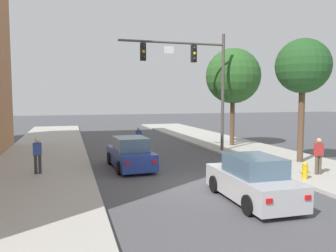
% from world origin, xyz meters
% --- Properties ---
extents(ground_plane, '(120.00, 120.00, 0.00)m').
position_xyz_m(ground_plane, '(0.00, 0.00, 0.00)').
color(ground_plane, '#4C4C51').
extents(sidewalk_left, '(5.00, 60.00, 0.15)m').
position_xyz_m(sidewalk_left, '(-6.50, 0.00, 0.07)').
color(sidewalk_left, '#B2AFA8').
rests_on(sidewalk_left, ground).
extents(sidewalk_right, '(5.00, 60.00, 0.15)m').
position_xyz_m(sidewalk_right, '(6.50, 0.00, 0.07)').
color(sidewalk_right, '#B2AFA8').
rests_on(sidewalk_right, ground).
extents(traffic_signal_mast, '(6.85, 0.38, 7.50)m').
position_xyz_m(traffic_signal_mast, '(2.66, 7.22, 5.36)').
color(traffic_signal_mast, '#514C47').
rests_on(traffic_signal_mast, sidewalk_right).
extents(car_lead_blue, '(2.02, 4.33, 1.60)m').
position_xyz_m(car_lead_blue, '(-2.06, 3.98, 0.72)').
color(car_lead_blue, navy).
rests_on(car_lead_blue, ground).
extents(car_following_silver, '(1.90, 4.27, 1.60)m').
position_xyz_m(car_following_silver, '(1.02, -2.65, 0.72)').
color(car_following_silver, '#B7B7BC').
rests_on(car_following_silver, ground).
extents(pedestrian_sidewalk_left_walker, '(0.36, 0.22, 1.64)m').
position_xyz_m(pedestrian_sidewalk_left_walker, '(-6.41, 3.27, 1.06)').
color(pedestrian_sidewalk_left_walker, '#333338').
rests_on(pedestrian_sidewalk_left_walker, sidewalk_left).
extents(pedestrian_crossing_road, '(0.36, 0.22, 1.64)m').
position_xyz_m(pedestrian_crossing_road, '(-0.59, 9.12, 0.91)').
color(pedestrian_crossing_road, '#232847').
rests_on(pedestrian_crossing_road, ground).
extents(pedestrian_sidewalk_right_walker, '(0.36, 0.22, 1.64)m').
position_xyz_m(pedestrian_sidewalk_right_walker, '(5.65, -0.43, 1.06)').
color(pedestrian_sidewalk_right_walker, brown).
rests_on(pedestrian_sidewalk_right_walker, sidewalk_right).
extents(fire_hydrant, '(0.48, 0.24, 0.72)m').
position_xyz_m(fire_hydrant, '(4.51, -0.98, 0.51)').
color(fire_hydrant, gold).
rests_on(fire_hydrant, sidewalk_right).
extents(street_tree_nearest, '(2.87, 2.87, 6.53)m').
position_xyz_m(street_tree_nearest, '(6.87, 2.37, 5.20)').
color(street_tree_nearest, brown).
rests_on(street_tree_nearest, sidewalk_right).
extents(street_tree_second, '(3.92, 3.92, 6.95)m').
position_xyz_m(street_tree_second, '(6.32, 9.17, 5.12)').
color(street_tree_second, brown).
rests_on(street_tree_second, sidewalk_right).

